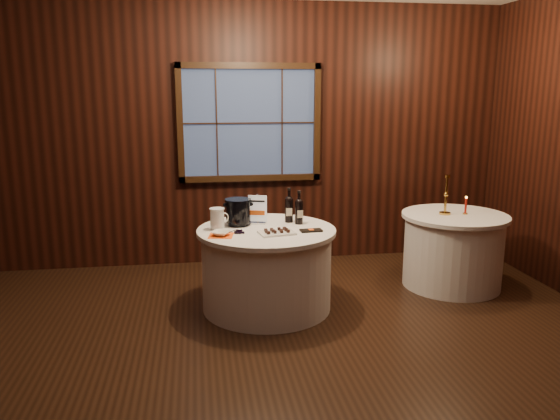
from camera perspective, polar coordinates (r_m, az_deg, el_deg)
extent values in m
plane|color=black|center=(4.37, 0.38, -15.09)|extent=(6.00, 6.00, 0.00)
cube|color=black|center=(6.38, -3.22, 7.74)|extent=(6.00, 0.02, 3.00)
cube|color=navy|center=(6.34, -3.21, 9.07)|extent=(1.50, 0.01, 1.20)
cylinder|color=silver|center=(5.14, -1.40, -6.35)|extent=(1.20, 1.20, 0.73)
cylinder|color=silver|center=(5.03, -1.43, -2.20)|extent=(1.28, 1.28, 0.04)
cylinder|color=silver|center=(5.99, 17.59, -4.20)|extent=(1.00, 1.00, 0.73)
cylinder|color=silver|center=(5.90, 17.83, -0.61)|extent=(1.08, 1.08, 0.04)
cube|color=silver|center=(5.22, -2.33, -1.34)|extent=(0.17, 0.12, 0.01)
cube|color=silver|center=(5.19, -2.34, 0.19)|extent=(0.02, 0.02, 0.27)
cube|color=white|center=(5.18, -2.33, 0.17)|extent=(0.17, 0.05, 0.25)
cylinder|color=black|center=(5.25, 0.95, -0.12)|extent=(0.08, 0.08, 0.22)
sphere|color=black|center=(5.23, 0.95, 1.03)|extent=(0.08, 0.08, 0.08)
cylinder|color=black|center=(5.22, 0.95, 1.66)|extent=(0.03, 0.03, 0.10)
cylinder|color=black|center=(5.21, 0.96, 2.19)|extent=(0.03, 0.03, 0.02)
cube|color=beige|center=(5.22, 1.02, -0.22)|extent=(0.06, 0.01, 0.08)
cylinder|color=black|center=(5.19, 1.99, -0.35)|extent=(0.08, 0.08, 0.21)
sphere|color=black|center=(5.16, 2.00, 0.77)|extent=(0.08, 0.08, 0.08)
cylinder|color=black|center=(5.15, 2.00, 1.39)|extent=(0.03, 0.03, 0.09)
cylinder|color=black|center=(5.14, 2.01, 1.90)|extent=(0.03, 0.03, 0.02)
cube|color=beige|center=(5.15, 2.07, -0.44)|extent=(0.06, 0.01, 0.07)
cylinder|color=black|center=(5.16, -4.37, -1.43)|extent=(0.18, 0.18, 0.03)
cylinder|color=black|center=(5.14, -4.39, -0.17)|extent=(0.23, 0.23, 0.20)
cylinder|color=black|center=(5.11, -4.41, 1.03)|extent=(0.25, 0.25, 0.02)
cube|color=white|center=(4.85, -0.34, -2.40)|extent=(0.34, 0.26, 0.02)
cube|color=black|center=(4.94, 3.27, -2.15)|extent=(0.20, 0.11, 0.02)
cylinder|color=#352713|center=(4.88, -5.03, -2.24)|extent=(0.06, 0.03, 0.03)
cylinder|color=white|center=(5.01, -6.58, -0.98)|extent=(0.13, 0.13, 0.19)
cylinder|color=white|center=(4.99, -6.61, 0.12)|extent=(0.14, 0.14, 0.01)
torus|color=white|center=(5.02, -5.83, -0.85)|extent=(0.09, 0.04, 0.10)
cube|color=#FB5615|center=(4.81, -6.19, -2.67)|extent=(0.24, 0.24, 0.00)
imported|color=white|center=(4.81, -6.19, -2.43)|extent=(0.21, 0.21, 0.04)
cylinder|color=gold|center=(5.85, 16.84, -0.33)|extent=(0.12, 0.12, 0.02)
cylinder|color=gold|center=(5.82, 16.96, 1.49)|extent=(0.03, 0.03, 0.36)
cylinder|color=gold|center=(5.78, 17.08, 3.39)|extent=(0.06, 0.06, 0.03)
cylinder|color=gold|center=(5.92, 18.78, -0.37)|extent=(0.05, 0.05, 0.01)
cylinder|color=#AD190D|center=(5.90, 18.84, 0.41)|extent=(0.02, 0.02, 0.15)
sphere|color=#FFB23F|center=(5.89, 18.90, 1.25)|extent=(0.02, 0.02, 0.02)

